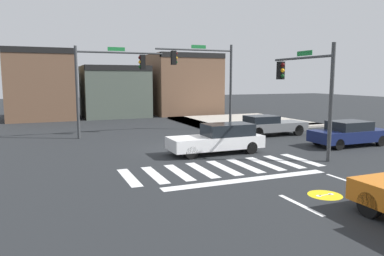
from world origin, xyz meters
TOP-DOWN VIEW (x-y plane):
  - ground_plane at (0.00, 0.00)m, footprint 120.00×120.00m
  - crosswalk_near at (0.00, -4.50)m, footprint 8.57×2.74m
  - lane_markings at (1.16, -11.43)m, footprint 6.80×18.75m
  - bike_detector_marking at (1.34, -9.04)m, footprint 1.10×1.10m
  - curb_corner_northeast at (8.49, 9.42)m, footprint 10.00×10.60m
  - storefront_row at (0.90, 19.11)m, footprint 20.61×7.03m
  - traffic_signal_northeast at (3.92, 5.93)m, footprint 5.81×0.32m
  - traffic_signal_southeast at (4.98, -3.50)m, footprint 0.32×4.40m
  - traffic_signal_northwest at (-3.03, 5.82)m, footprint 5.65×0.32m
  - car_navy at (8.92, -2.51)m, footprint 4.46×1.84m
  - car_gray at (6.91, 2.36)m, footprint 4.62×1.78m
  - car_white at (1.19, -1.64)m, footprint 4.79×1.72m

SIDE VIEW (x-z plane):
  - ground_plane at x=0.00m, z-range 0.00..0.00m
  - bike_detector_marking at x=1.34m, z-range 0.00..0.01m
  - crosswalk_near at x=0.00m, z-range 0.00..0.01m
  - lane_markings at x=1.16m, z-range 0.00..0.01m
  - curb_corner_northeast at x=8.49m, z-range 0.00..0.15m
  - car_gray at x=6.91m, z-range 0.02..1.37m
  - car_navy at x=8.92m, z-range 0.01..1.40m
  - car_white at x=1.19m, z-range 0.00..1.49m
  - storefront_row at x=0.90m, z-range -0.19..6.24m
  - traffic_signal_southeast at x=4.98m, z-range 0.93..6.27m
  - traffic_signal_northwest at x=-3.03m, z-range 1.18..6.94m
  - traffic_signal_northeast at x=3.92m, z-range 1.21..7.41m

